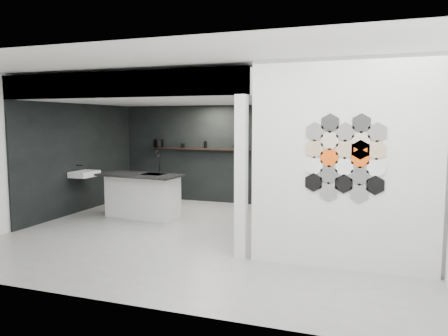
% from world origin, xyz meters
% --- Properties ---
extents(floor, '(7.00, 6.00, 0.01)m').
position_xyz_m(floor, '(0.00, 0.00, -0.01)').
color(floor, gray).
extents(partition_panel, '(2.45, 0.15, 2.80)m').
position_xyz_m(partition_panel, '(2.23, -1.00, 1.40)').
color(partition_panel, silver).
rests_on(partition_panel, floor).
extents(bay_clad_back, '(4.40, 0.04, 2.35)m').
position_xyz_m(bay_clad_back, '(-1.30, 2.97, 1.18)').
color(bay_clad_back, black).
rests_on(bay_clad_back, floor).
extents(bay_clad_left, '(0.04, 4.00, 2.35)m').
position_xyz_m(bay_clad_left, '(-3.47, 1.00, 1.18)').
color(bay_clad_left, black).
rests_on(bay_clad_left, floor).
extents(bulkhead, '(4.40, 4.00, 0.40)m').
position_xyz_m(bulkhead, '(-1.30, 1.00, 2.55)').
color(bulkhead, silver).
rests_on(bulkhead, corner_column).
extents(corner_column, '(0.16, 0.16, 2.35)m').
position_xyz_m(corner_column, '(0.82, -1.00, 1.18)').
color(corner_column, silver).
rests_on(corner_column, floor).
extents(fascia_beam, '(4.40, 0.16, 0.40)m').
position_xyz_m(fascia_beam, '(-1.30, -0.92, 2.55)').
color(fascia_beam, silver).
rests_on(fascia_beam, corner_column).
extents(wall_basin, '(0.40, 0.60, 0.12)m').
position_xyz_m(wall_basin, '(-3.24, 0.80, 0.85)').
color(wall_basin, silver).
rests_on(wall_basin, bay_clad_left).
extents(display_shelf, '(3.00, 0.15, 0.04)m').
position_xyz_m(display_shelf, '(-1.20, 2.87, 1.30)').
color(display_shelf, black).
rests_on(display_shelf, bay_clad_back).
extents(kitchen_island, '(1.78, 0.93, 1.38)m').
position_xyz_m(kitchen_island, '(-1.87, 0.84, 0.47)').
color(kitchen_island, silver).
rests_on(kitchen_island, floor).
extents(stockpot, '(0.31, 0.31, 0.20)m').
position_xyz_m(stockpot, '(-2.55, 2.87, 1.42)').
color(stockpot, black).
rests_on(stockpot, display_shelf).
extents(kettle, '(0.19, 0.19, 0.14)m').
position_xyz_m(kettle, '(-0.50, 2.87, 1.39)').
color(kettle, black).
rests_on(kettle, display_shelf).
extents(glass_bowl, '(0.19, 0.19, 0.11)m').
position_xyz_m(glass_bowl, '(0.15, 2.87, 1.37)').
color(glass_bowl, gray).
rests_on(glass_bowl, display_shelf).
extents(glass_vase, '(0.13, 0.13, 0.15)m').
position_xyz_m(glass_vase, '(0.15, 2.87, 1.39)').
color(glass_vase, gray).
rests_on(glass_vase, display_shelf).
extents(bottle_dark, '(0.07, 0.07, 0.17)m').
position_xyz_m(bottle_dark, '(-1.29, 2.87, 1.41)').
color(bottle_dark, black).
rests_on(bottle_dark, display_shelf).
extents(utensil_cup, '(0.11, 0.11, 0.11)m').
position_xyz_m(utensil_cup, '(-1.89, 2.87, 1.37)').
color(utensil_cup, black).
rests_on(utensil_cup, display_shelf).
extents(hex_tile_cluster, '(1.04, 0.02, 1.16)m').
position_xyz_m(hex_tile_cluster, '(2.26, -1.09, 1.50)').
color(hex_tile_cluster, black).
rests_on(hex_tile_cluster, partition_panel).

